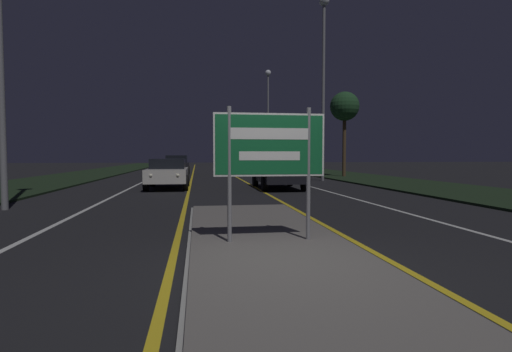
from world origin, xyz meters
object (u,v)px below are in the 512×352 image
car_receding_0 (279,171)px  car_receding_1 (295,166)px  streetlight_right_near (324,57)px  car_approaching_0 (168,172)px  car_approaching_1 (177,165)px  highway_sign (270,150)px  streetlight_right_far (268,101)px

car_receding_0 → car_receding_1: size_ratio=0.97×
streetlight_right_near → car_receding_1: streetlight_right_near is taller
car_approaching_0 → car_receding_0: bearing=-9.8°
car_approaching_0 → car_approaching_1: size_ratio=0.86×
highway_sign → car_receding_1: (6.05, 22.55, -0.84)m
streetlight_right_near → car_receding_1: bearing=91.3°
highway_sign → streetlight_right_near: (6.20, 16.40, 5.69)m
car_receding_0 → car_receding_1: (3.59, 11.31, -0.03)m
streetlight_right_far → car_approaching_0: streetlight_right_far is taller
streetlight_right_far → car_receding_1: size_ratio=2.39×
highway_sign → car_receding_1: highway_sign is taller
streetlight_right_far → car_receding_1: bearing=-92.1°
streetlight_right_near → car_receding_0: 9.09m
car_approaching_1 → streetlight_right_near: bearing=-43.1°
streetlight_right_near → car_approaching_1: bearing=136.9°
car_receding_0 → car_receding_1: bearing=72.4°
streetlight_right_near → car_approaching_0: size_ratio=2.58×
streetlight_right_far → car_receding_0: bearing=-99.1°
streetlight_right_near → car_receding_1: 8.97m
streetlight_right_far → streetlight_right_near: bearing=-91.1°
highway_sign → streetlight_right_far: bearing=79.9°
streetlight_right_near → streetlight_right_far: bearing=88.9°
streetlight_right_near → car_receding_1: size_ratio=2.37×
car_receding_0 → highway_sign: bearing=-102.4°
highway_sign → car_approaching_0: bearing=101.6°
highway_sign → car_approaching_0: 12.38m
car_approaching_0 → car_approaching_1: car_approaching_1 is taller
car_receding_0 → car_approaching_0: size_ratio=1.06×
highway_sign → car_approaching_1: 24.89m
streetlight_right_near → car_receding_0: bearing=-125.9°
car_receding_0 → car_receding_1: 11.87m
car_receding_0 → car_approaching_1: size_ratio=0.91×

